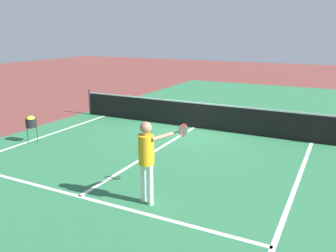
% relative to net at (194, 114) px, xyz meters
% --- Properties ---
extents(ground_plane, '(60.00, 60.00, 0.00)m').
position_rel_net_xyz_m(ground_plane, '(0.00, 0.00, -0.49)').
color(ground_plane, brown).
extents(court_surface_inbounds, '(10.62, 24.40, 0.00)m').
position_rel_net_xyz_m(court_surface_inbounds, '(0.00, 0.00, -0.49)').
color(court_surface_inbounds, '#2D7247').
rests_on(court_surface_inbounds, ground_plane).
extents(line_sideline_right, '(0.10, 11.89, 0.01)m').
position_rel_net_xyz_m(line_sideline_right, '(4.11, -5.95, -0.49)').
color(line_sideline_right, white).
rests_on(line_sideline_right, ground_plane).
extents(line_service_near, '(8.22, 0.10, 0.01)m').
position_rel_net_xyz_m(line_service_near, '(0.00, -6.40, -0.49)').
color(line_service_near, white).
rests_on(line_service_near, ground_plane).
extents(line_center_service, '(0.10, 6.40, 0.01)m').
position_rel_net_xyz_m(line_center_service, '(0.00, -3.20, -0.49)').
color(line_center_service, white).
rests_on(line_center_service, ground_plane).
extents(net, '(9.85, 0.09, 1.07)m').
position_rel_net_xyz_m(net, '(0.00, 0.00, 0.00)').
color(net, '#33383D').
rests_on(net, ground_plane).
extents(player_near, '(0.75, 1.15, 1.75)m').
position_rel_net_xyz_m(player_near, '(1.47, -5.95, 0.60)').
color(player_near, white).
rests_on(player_near, ground_plane).
extents(ball_hopper, '(0.34, 0.34, 0.87)m').
position_rel_net_xyz_m(ball_hopper, '(-3.95, -4.05, 0.18)').
color(ball_hopper, black).
rests_on(ball_hopper, ground_plane).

